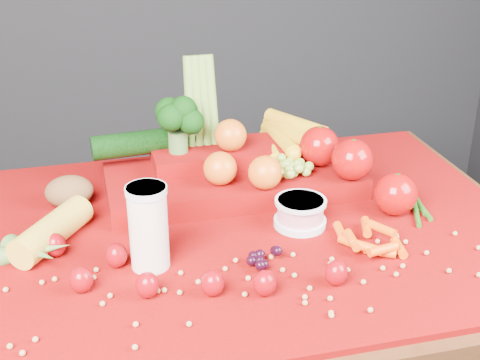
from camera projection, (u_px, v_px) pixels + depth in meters
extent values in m
cube|color=#32190B|center=(243.00, 243.00, 1.27)|extent=(1.10, 0.80, 0.05)
cube|color=#32190B|center=(17.00, 333.00, 1.62)|extent=(0.06, 0.06, 0.70)
cube|color=#32190B|center=(382.00, 279.00, 1.83)|extent=(0.06, 0.06, 0.70)
cube|color=#720306|center=(243.00, 229.00, 1.26)|extent=(1.05, 0.75, 0.01)
cylinder|color=silver|center=(148.00, 227.00, 1.10)|extent=(0.07, 0.07, 0.15)
cylinder|color=silver|center=(146.00, 190.00, 1.07)|extent=(0.07, 0.07, 0.01)
cylinder|color=silver|center=(300.00, 222.00, 1.26)|extent=(0.10, 0.10, 0.01)
cylinder|color=#C88192|center=(300.00, 209.00, 1.25)|extent=(0.09, 0.09, 0.04)
cylinder|color=silver|center=(301.00, 201.00, 1.24)|extent=(0.10, 0.10, 0.01)
ellipsoid|color=maroon|center=(116.00, 255.00, 1.12)|extent=(0.04, 0.04, 0.04)
cone|color=#0D440C|center=(115.00, 245.00, 1.12)|extent=(0.03, 0.03, 0.01)
ellipsoid|color=maroon|center=(81.00, 280.00, 1.06)|extent=(0.04, 0.04, 0.04)
cone|color=#0D440C|center=(80.00, 269.00, 1.05)|extent=(0.03, 0.03, 0.01)
ellipsoid|color=maroon|center=(147.00, 285.00, 1.05)|extent=(0.04, 0.04, 0.04)
cone|color=#0D440C|center=(147.00, 274.00, 1.04)|extent=(0.03, 0.03, 0.01)
ellipsoid|color=maroon|center=(212.00, 283.00, 1.05)|extent=(0.04, 0.04, 0.04)
cone|color=#0D440C|center=(212.00, 272.00, 1.04)|extent=(0.03, 0.03, 0.01)
ellipsoid|color=maroon|center=(265.00, 283.00, 1.05)|extent=(0.04, 0.04, 0.04)
cone|color=#0D440C|center=(265.00, 272.00, 1.04)|extent=(0.03, 0.03, 0.01)
ellipsoid|color=maroon|center=(336.00, 273.00, 1.08)|extent=(0.04, 0.04, 0.04)
cone|color=#0D440C|center=(337.00, 262.00, 1.07)|extent=(0.03, 0.03, 0.01)
ellipsoid|color=maroon|center=(145.00, 223.00, 1.23)|extent=(0.04, 0.04, 0.04)
cone|color=#0D440C|center=(144.00, 213.00, 1.22)|extent=(0.03, 0.03, 0.01)
ellipsoid|color=maroon|center=(55.00, 245.00, 1.16)|extent=(0.04, 0.04, 0.04)
cone|color=#0D440C|center=(54.00, 235.00, 1.15)|extent=(0.03, 0.03, 0.01)
cylinder|color=gold|center=(52.00, 231.00, 1.19)|extent=(0.15, 0.18, 0.06)
ellipsoid|color=brown|center=(69.00, 191.00, 1.32)|extent=(0.09, 0.07, 0.06)
cube|color=#720306|center=(234.00, 181.00, 1.38)|extent=(0.52, 0.22, 0.04)
cube|color=#720306|center=(219.00, 155.00, 1.40)|extent=(0.28, 0.12, 0.03)
sphere|color=#A00800|center=(352.00, 159.00, 1.32)|extent=(0.08, 0.08, 0.08)
sphere|color=#A00800|center=(396.00, 194.00, 1.29)|extent=(0.08, 0.08, 0.08)
sphere|color=#A00800|center=(319.00, 146.00, 1.39)|extent=(0.08, 0.08, 0.08)
sphere|color=#CC5214|center=(220.00, 168.00, 1.31)|extent=(0.07, 0.07, 0.07)
sphere|color=#CC5214|center=(265.00, 173.00, 1.29)|extent=(0.07, 0.07, 0.07)
sphere|color=#CC5214|center=(230.00, 135.00, 1.37)|extent=(0.07, 0.07, 0.07)
cylinder|color=gold|center=(271.00, 146.00, 1.45)|extent=(0.06, 0.17, 0.04)
cylinder|color=gold|center=(280.00, 139.00, 1.45)|extent=(0.04, 0.17, 0.04)
cylinder|color=gold|center=(289.00, 132.00, 1.44)|extent=(0.07, 0.17, 0.04)
cylinder|color=gold|center=(296.00, 125.00, 1.44)|extent=(0.11, 0.17, 0.04)
cylinder|color=#3F662D|center=(178.00, 141.00, 1.37)|extent=(0.04, 0.04, 0.04)
cylinder|color=olive|center=(190.00, 109.00, 1.39)|extent=(0.03, 0.06, 0.22)
cylinder|color=olive|center=(197.00, 109.00, 1.39)|extent=(0.02, 0.06, 0.22)
cylinder|color=olive|center=(205.00, 108.00, 1.40)|extent=(0.02, 0.06, 0.22)
cylinder|color=olive|center=(212.00, 107.00, 1.40)|extent=(0.03, 0.06, 0.22)
cylinder|color=black|center=(150.00, 142.00, 1.40)|extent=(0.24, 0.07, 0.05)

